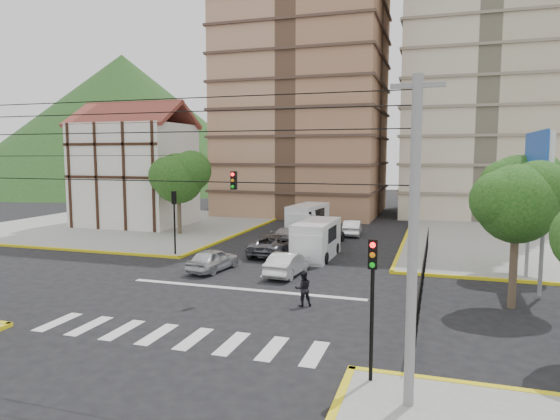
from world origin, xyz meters
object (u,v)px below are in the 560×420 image
at_px(traffic_light_se, 372,286).
at_px(van_right_lane, 315,241).
at_px(traffic_light_nw, 174,212).
at_px(car_white_front_right, 288,264).
at_px(pedestrian_crosswalk, 303,289).
at_px(car_silver_front_left, 213,260).
at_px(van_left_lane, 307,219).

distance_m(traffic_light_se, van_right_lane, 18.83).
height_order(traffic_light_nw, van_right_lane, traffic_light_nw).
height_order(van_right_lane, car_white_front_right, van_right_lane).
distance_m(car_white_front_right, pedestrian_crosswalk, 6.04).
height_order(traffic_light_se, van_right_lane, traffic_light_se).
height_order(van_right_lane, car_silver_front_left, van_right_lane).
relative_size(van_right_lane, pedestrian_crosswalk, 3.40).
xyz_separation_m(traffic_light_se, car_white_front_right, (-6.49, 12.67, -2.42)).
height_order(van_left_lane, car_silver_front_left, van_left_lane).
height_order(traffic_light_se, van_left_lane, traffic_light_se).
distance_m(car_silver_front_left, pedestrian_crosswalk, 8.81).
bearing_deg(van_left_lane, car_white_front_right, -72.88).
relative_size(traffic_light_nw, car_white_front_right, 1.05).
bearing_deg(car_silver_front_left, car_white_front_right, -168.52).
bearing_deg(van_left_lane, van_right_lane, -65.94).
distance_m(traffic_light_nw, van_right_lane, 9.95).
bearing_deg(van_right_lane, car_silver_front_left, -132.57).
distance_m(traffic_light_nw, van_left_lane, 14.34).
bearing_deg(car_silver_front_left, van_right_lane, -125.83).
relative_size(traffic_light_se, pedestrian_crosswalk, 2.64).
distance_m(van_right_lane, car_silver_front_left, 7.43).
relative_size(van_left_lane, car_white_front_right, 1.40).
bearing_deg(car_white_front_right, car_silver_front_left, 7.77).
xyz_separation_m(van_right_lane, car_silver_front_left, (-5.11, -5.36, -0.55)).
xyz_separation_m(van_right_lane, pedestrian_crosswalk, (1.99, -10.59, -0.40)).
distance_m(traffic_light_se, car_white_front_right, 14.44).
bearing_deg(van_right_lane, van_left_lane, 108.56).
height_order(car_white_front_right, pedestrian_crosswalk, pedestrian_crosswalk).
relative_size(car_white_front_right, pedestrian_crosswalk, 2.52).
xyz_separation_m(traffic_light_se, pedestrian_crosswalk, (-4.07, 7.15, -2.28)).
relative_size(traffic_light_se, car_silver_front_left, 1.08).
bearing_deg(car_white_front_right, traffic_light_se, 121.20).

